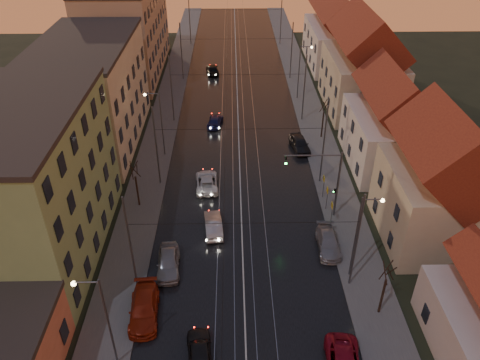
{
  "coord_description": "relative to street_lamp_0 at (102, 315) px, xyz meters",
  "views": [
    {
      "loc": [
        -0.79,
        -17.86,
        28.18
      ],
      "look_at": [
        -0.09,
        20.43,
        2.72
      ],
      "focal_mm": 35.0,
      "sensor_mm": 36.0,
      "label": 1
    }
  ],
  "objects": [
    {
      "name": "catenary_pole_l_4",
      "position": [
        0.5,
        52.0,
        -0.39
      ],
      "size": [
        0.16,
        0.16,
        9.0
      ],
      "primitive_type": "cylinder",
      "color": "#595B60",
      "rests_on": "ground"
    },
    {
      "name": "catenary_pole_l_5",
      "position": [
        0.5,
        70.0,
        -0.39
      ],
      "size": [
        0.16,
        0.16,
        9.0
      ],
      "primitive_type": "cylinder",
      "color": "#595B60",
      "rests_on": "ground"
    },
    {
      "name": "bare_tree_1",
      "position": [
        19.31,
        4.0,
        -2.4
      ],
      "size": [
        1.09,
        1.09,
        5.11
      ],
      "color": "black",
      "rests_on": "ground"
    },
    {
      "name": "apartment_left_2",
      "position": [
        -8.4,
        32.0,
        1.11
      ],
      "size": [
        10.0,
        20.0,
        12.0
      ],
      "primitive_type": "cube",
      "color": "#B8AC8E",
      "rests_on": "ground"
    },
    {
      "name": "bare_tree_2",
      "position": [
        19.51,
        32.0,
        -2.4
      ],
      "size": [
        1.09,
        1.09,
        5.11
      ],
      "color": "black",
      "rests_on": "ground"
    },
    {
      "name": "driving_car_2",
      "position": [
        5.55,
        21.26,
        -4.21
      ],
      "size": [
        2.57,
        5.01,
        1.35
      ],
      "primitive_type": "imported",
      "rotation": [
        0.0,
        0.0,
        3.21
      ],
      "color": "silver",
      "rests_on": "ground"
    },
    {
      "name": "catenary_pole_l_1",
      "position": [
        0.5,
        7.0,
        -0.39
      ],
      "size": [
        0.16,
        0.16,
        9.0
      ],
      "primitive_type": "cylinder",
      "color": "#595B60",
      "rests_on": "ground"
    },
    {
      "name": "street_lamp_2",
      "position": [
        0.0,
        28.0,
        0.0
      ],
      "size": [
        1.75,
        0.32,
        8.0
      ],
      "color": "#595B60",
      "rests_on": "ground"
    },
    {
      "name": "driving_car_4",
      "position": [
        5.14,
        54.46,
        -4.11
      ],
      "size": [
        2.43,
        4.77,
        1.56
      ],
      "primitive_type": "imported",
      "rotation": [
        0.0,
        0.0,
        3.28
      ],
      "color": "black",
      "rests_on": "ground"
    },
    {
      "name": "tram_rail_2",
      "position": [
        9.87,
        38.0,
        -4.83
      ],
      "size": [
        0.06,
        120.0,
        0.03
      ],
      "primitive_type": "cube",
      "color": "gray",
      "rests_on": "road"
    },
    {
      "name": "sidewalk_right",
      "position": [
        19.1,
        38.0,
        -4.81
      ],
      "size": [
        4.0,
        120.0,
        0.15
      ],
      "primitive_type": "cube",
      "color": "#4C4C4C",
      "rests_on": "ground"
    },
    {
      "name": "house_right_3",
      "position": [
        26.1,
        41.0,
        0.92
      ],
      "size": [
        9.18,
        14.28,
        11.5
      ],
      "color": "#B4A78B",
      "rests_on": "ground"
    },
    {
      "name": "catenary_pole_r_5",
      "position": [
        17.7,
        70.0,
        -0.39
      ],
      "size": [
        0.16,
        0.16,
        9.0
      ],
      "primitive_type": "cylinder",
      "color": "#595B60",
      "rests_on": "ground"
    },
    {
      "name": "driving_car_1",
      "position": [
        6.46,
        13.99,
        -4.16
      ],
      "size": [
        1.99,
        4.51,
        1.44
      ],
      "primitive_type": "imported",
      "rotation": [
        0.0,
        0.0,
        3.25
      ],
      "color": "#A8A8AD",
      "rests_on": "ground"
    },
    {
      "name": "bare_tree_0",
      "position": [
        -1.09,
        18.0,
        -2.4
      ],
      "size": [
        1.09,
        1.09,
        5.11
      ],
      "color": "black",
      "rests_on": "ground"
    },
    {
      "name": "road",
      "position": [
        9.1,
        38.0,
        -4.87
      ],
      "size": [
        16.0,
        120.0,
        0.04
      ],
      "primitive_type": "cube",
      "color": "black",
      "rests_on": "ground"
    },
    {
      "name": "tram_rail_1",
      "position": [
        8.33,
        38.0,
        -4.83
      ],
      "size": [
        0.06,
        120.0,
        0.03
      ],
      "primitive_type": "cube",
      "color": "gray",
      "rests_on": "road"
    },
    {
      "name": "driving_car_3",
      "position": [
        6.05,
        35.67,
        -4.27
      ],
      "size": [
        2.29,
        4.46,
        1.24
      ],
      "primitive_type": "imported",
      "rotation": [
        0.0,
        0.0,
        3.01
      ],
      "color": "#171B46",
      "rests_on": "ground"
    },
    {
      "name": "apartment_left_1",
      "position": [
        -8.4,
        12.0,
        1.61
      ],
      "size": [
        10.0,
        18.0,
        13.0
      ],
      "primitive_type": "cube",
      "color": "#749760",
      "rests_on": "ground"
    },
    {
      "name": "sidewalk_left",
      "position": [
        -0.9,
        38.0,
        -4.81
      ],
      "size": [
        4.0,
        120.0,
        0.15
      ],
      "primitive_type": "cube",
      "color": "#4C4C4C",
      "rests_on": "ground"
    },
    {
      "name": "street_lamp_0",
      "position": [
        0.0,
        0.0,
        0.0
      ],
      "size": [
        1.75,
        0.32,
        8.0
      ],
      "color": "#595B60",
      "rests_on": "ground"
    },
    {
      "name": "driving_car_0",
      "position": [
        5.92,
        0.23,
        -4.16
      ],
      "size": [
        2.19,
        4.43,
        1.45
      ],
      "primitive_type": "imported",
      "rotation": [
        0.0,
        0.0,
        3.26
      ],
      "color": "black",
      "rests_on": "ground"
    },
    {
      "name": "house_right_2",
      "position": [
        26.1,
        26.0,
        -0.24
      ],
      "size": [
        9.18,
        12.24,
        9.2
      ],
      "color": "silver",
      "rests_on": "ground"
    },
    {
      "name": "street_lamp_1",
      "position": [
        18.21,
        8.0,
        0.0
      ],
      "size": [
        1.75,
        0.32,
        8.0
      ],
      "color": "#595B60",
      "rests_on": "ground"
    },
    {
      "name": "catenary_pole_l_3",
      "position": [
        0.5,
        37.0,
        -0.39
      ],
      "size": [
        0.16,
        0.16,
        9.0
      ],
      "primitive_type": "cylinder",
      "color": "#595B60",
      "rests_on": "ground"
    },
    {
      "name": "street_lamp_3",
      "position": [
        18.21,
        44.0,
        0.0
      ],
      "size": [
        1.75,
        0.32,
        8.0
      ],
      "color": "#595B60",
      "rests_on": "ground"
    },
    {
      "name": "parked_right_1",
      "position": [
        16.7,
        11.34,
        -4.21
      ],
      "size": [
        2.01,
        4.69,
        1.35
      ],
      "primitive_type": "imported",
      "rotation": [
        0.0,
        0.0,
        -0.03
      ],
      "color": "gray",
      "rests_on": "ground"
    },
    {
      "name": "parked_right_2",
      "position": [
        16.37,
        29.07,
        -4.1
      ],
      "size": [
        2.48,
        4.84,
        1.57
      ],
      "primitive_type": "imported",
      "rotation": [
        0.0,
        0.0,
        0.14
      ],
      "color": "black",
      "rests_on": "ground"
    },
    {
      "name": "apartment_left_3",
      "position": [
        -8.4,
        56.0,
        2.11
      ],
      "size": [
        10.0,
        24.0,
        14.0
      ],
      "primitive_type": "cube",
      "color": "tan",
      "rests_on": "ground"
    },
    {
      "name": "traffic_light_mast",
      "position": [
        17.1,
        16.0,
        -0.29
      ],
      "size": [
        5.3,
        0.32,
        7.2
      ],
      "color": "#595B60",
      "rests_on": "ground"
    },
    {
      "name": "catenary_pole_r_1",
      "position": [
        17.7,
        7.0,
        -0.39
      ],
      "size": [
        0.16,
        0.16,
        9.0
      ],
      "primitive_type": "cylinder",
      "color": "#595B60",
      "rests_on": "ground"
    },
    {
      "name": "catenary_pole_l_2",
      "position": [
        0.5,
        22.0,
        -0.39
      ],
      "size": [
        0.16,
        0.16,
        9.0
      ],
      "primitive_type": "cylinder",
      "color": "#595B60",
      "rests_on": "ground"
    },
    {
      "name": "house_right_4",
      "position": [
        26.1,
        59.0,
        0.16
      ],
      "size": [
        9.18,
        16.32,
        10.0
      ],
      "color": "silver",
      "rests_on": "ground"
    },
    {
      "name": "house_right_1",
      "position": [
        26.1,
        13.0,
        0.56
      ],
      "size": [
        8.67,
        10.2,
        10.8
      ],
      "color": "#B4A78B",
      "rests_on": "ground"
    },
    {
      "name": "catenary_pole_r_3",
      "position": [
        17.7,
        37.0,
        -0.39
      ],
      "size": [
        0.16,
        0.16,
        9.0
      ],
      "primitive_type": "cylinder",
      "color": "#595B60",
      "rests_on": "ground"
    },
    {
      "name": "tram_rail_0",
      "position": [
        6.9,
        38.0,
        -4.83
      ],
      "size": [
        0.06,
        120.0,
        0.03
      ],
      "primitive_type": "cube",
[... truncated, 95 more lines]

